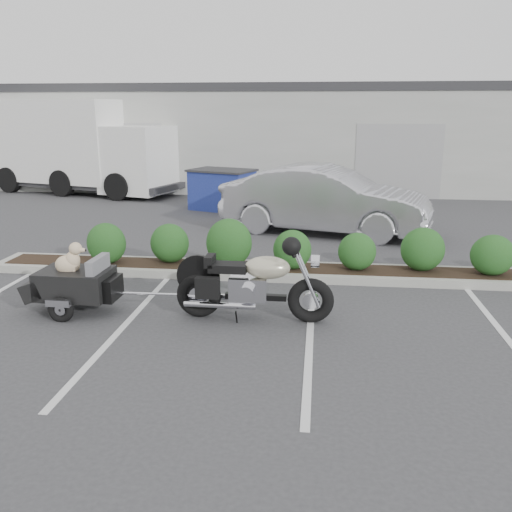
# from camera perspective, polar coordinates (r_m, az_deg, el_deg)

# --- Properties ---
(ground) EXTENTS (90.00, 90.00, 0.00)m
(ground) POSITION_cam_1_polar(r_m,az_deg,el_deg) (8.35, -2.52, -6.28)
(ground) COLOR #38383A
(ground) RESTS_ON ground
(planter_kerb) EXTENTS (12.00, 1.00, 0.15)m
(planter_kerb) POSITION_cam_1_polar(r_m,az_deg,el_deg) (10.31, 4.92, -1.69)
(planter_kerb) COLOR #9E9E93
(planter_kerb) RESTS_ON ground
(building) EXTENTS (26.00, 10.00, 4.00)m
(building) POSITION_cam_1_polar(r_m,az_deg,el_deg) (24.73, 3.84, 12.62)
(building) COLOR #9EA099
(building) RESTS_ON ground
(motorcycle) EXTENTS (2.37, 0.80, 1.36)m
(motorcycle) POSITION_cam_1_polar(r_m,az_deg,el_deg) (8.00, -0.28, -3.09)
(motorcycle) COLOR black
(motorcycle) RESTS_ON ground
(pet_trailer) EXTENTS (1.88, 1.05, 1.13)m
(pet_trailer) POSITION_cam_1_polar(r_m,az_deg,el_deg) (8.81, -18.57, -2.64)
(pet_trailer) COLOR black
(pet_trailer) RESTS_ON ground
(sedan) EXTENTS (5.49, 3.11, 1.71)m
(sedan) POSITION_cam_1_polar(r_m,az_deg,el_deg) (13.86, 7.32, 5.88)
(sedan) COLOR silver
(sedan) RESTS_ON ground
(dumpster) EXTENTS (2.26, 1.90, 1.26)m
(dumpster) POSITION_cam_1_polar(r_m,az_deg,el_deg) (17.22, -3.57, 7.03)
(dumpster) COLOR navy
(dumpster) RESTS_ON ground
(delivery_truck) EXTENTS (7.84, 4.36, 3.42)m
(delivery_truck) POSITION_cam_1_polar(r_m,az_deg,el_deg) (21.78, -17.55, 10.70)
(delivery_truck) COLOR white
(delivery_truck) RESTS_ON ground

